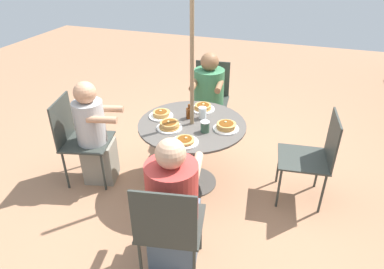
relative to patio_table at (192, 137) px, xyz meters
The scene contains 18 objects.
ground_plane 0.57m from the patio_table, ahead, with size 12.00×12.00×0.00m, color #9E7051.
patio_table is the anchor object (origin of this frame).
umbrella_pole 0.51m from the patio_table, ahead, with size 0.04×0.04×2.17m, color #846B4C.
patio_chair_north 1.19m from the patio_table, behind, with size 0.52×0.52×0.94m.
diner_north 1.01m from the patio_table, behind, with size 0.55×0.42×1.13m.
patio_chair_east 1.19m from the patio_table, 76.09° to the right, with size 0.57×0.57×0.94m.
diner_east 1.01m from the patio_table, 76.09° to the right, with size 0.40×0.50×1.13m.
patio_chair_south 1.19m from the patio_table, 10.39° to the left, with size 0.55×0.55×0.94m.
diner_south 1.01m from the patio_table, 10.39° to the left, with size 0.57×0.46×1.16m.
patio_chair_west 1.19m from the patio_table, 96.42° to the left, with size 0.52×0.52×0.94m.
pancake_plate_a 0.37m from the patio_table, behind, with size 0.25×0.25×0.07m.
pancake_plate_b 0.30m from the patio_table, 46.35° to the right, with size 0.25×0.25×0.08m.
pancake_plate_c 0.39m from the patio_table, 96.31° to the right, with size 0.25×0.25×0.07m.
pancake_plate_d 0.41m from the patio_table, ahead, with size 0.25×0.25×0.05m.
pancake_plate_e 0.39m from the patio_table, 88.11° to the left, with size 0.25×0.25×0.08m.
syrup_bottle 0.24m from the patio_table, 148.23° to the right, with size 0.09×0.07×0.15m.
coffee_cup 0.29m from the patio_table, 55.21° to the left, with size 0.09×0.09×0.11m.
drinking_glass_a 0.26m from the patio_table, 156.36° to the left, with size 0.08×0.08×0.12m, color silver.
Camera 1 is at (2.81, 0.94, 2.32)m, focal length 32.00 mm.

